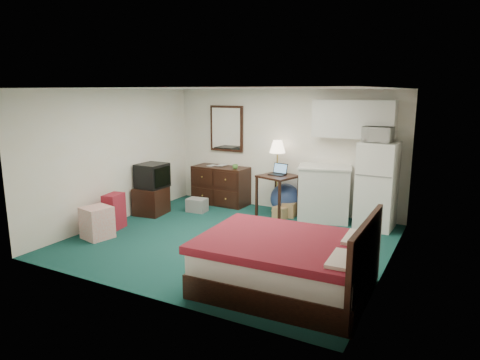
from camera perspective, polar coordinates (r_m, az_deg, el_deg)
The scene contains 25 objects.
floor at distance 7.26m, azimuth -1.22°, elevation -8.02°, with size 5.00×4.50×0.01m, color black.
ceiling at distance 6.83m, azimuth -1.31°, elevation 12.11°, with size 5.00×4.50×0.01m, color beige.
walls at distance 6.94m, azimuth -1.26°, elevation 1.73°, with size 5.01×4.51×2.50m.
mirror at distance 9.47m, azimuth -1.79°, elevation 6.87°, with size 0.80×0.06×1.00m, color white, non-canonical shape.
upper_cabinets at distance 8.27m, azimuth 14.90°, elevation 7.85°, with size 1.50×0.35×0.70m, color silver, non-canonical shape.
headboard at distance 5.16m, azimuth 16.34°, elevation -10.48°, with size 0.06×1.56×1.00m, color black, non-canonical shape.
dresser at distance 9.46m, azimuth -2.56°, elevation -0.70°, with size 1.23×0.56×0.84m, color black, non-canonical shape.
floor_lamp at distance 8.80m, azimuth 4.95°, elevation 0.48°, with size 0.32×0.32×1.48m, color gold, non-canonical shape.
desk at distance 8.57m, azimuth 5.03°, elevation -2.08°, with size 0.65×0.65×0.83m, color black, non-canonical shape.
exercise_ball at distance 8.79m, azimuth 6.05°, elevation -2.47°, with size 0.61×0.61×0.61m, color navy.
kitchen_counter at distance 8.42m, azimuth 11.14°, elevation -1.80°, with size 0.94×0.72×1.03m, color silver, non-canonical shape.
fridge at distance 8.09m, azimuth 17.79°, elevation -0.72°, with size 0.65×0.65×1.58m, color white, non-canonical shape.
bed at distance 5.50m, azimuth 5.98°, elevation -11.16°, with size 2.03×1.58×0.65m, color maroon, non-canonical shape.
tv_stand at distance 8.88m, azimuth -11.75°, elevation -2.73°, with size 0.55×0.60×0.55m, color black, non-canonical shape.
suitcase at distance 8.09m, azimuth -16.43°, elevation -4.04°, with size 0.25×0.40×0.65m, color maroon, non-canonical shape.
retail_box at distance 7.68m, azimuth -18.52°, elevation -5.40°, with size 0.44×0.44×0.54m, color silver, non-canonical shape.
file_bin at distance 8.94m, azimuth -5.75°, elevation -3.34°, with size 0.39×0.30×0.28m, color gray, non-canonical shape.
cardboard_box_a at distance 8.49m, azimuth 5.41°, elevation -4.34°, with size 0.26×0.22×0.22m, color tan, non-canonical shape.
cardboard_box_b at distance 8.60m, azimuth 6.61°, elevation -3.93°, with size 0.24×0.29×0.29m, color tan, non-canonical shape.
laptop at distance 8.50m, azimuth 5.01°, elevation 1.39°, with size 0.31×0.26×0.22m, color black, non-canonical shape.
crt_tv at distance 8.79m, azimuth -11.63°, elevation 0.58°, with size 0.53×0.57×0.49m, color black, non-canonical shape.
microwave at distance 7.92m, azimuth 17.91°, elevation 6.03°, with size 0.50×0.27×0.34m, color white.
book_a at distance 9.50m, azimuth -4.11°, elevation 2.53°, with size 0.15×0.02×0.20m, color tan.
book_b at distance 9.51m, azimuth -2.86°, elevation 2.66°, with size 0.17×0.02×0.24m, color tan.
mug at distance 9.06m, azimuth -0.65°, elevation 1.86°, with size 0.12×0.10×0.12m, color #4C8737.
Camera 1 is at (3.36, -5.95, 2.46)m, focal length 32.00 mm.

